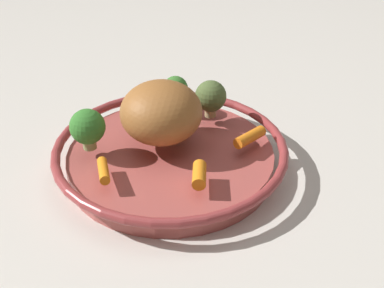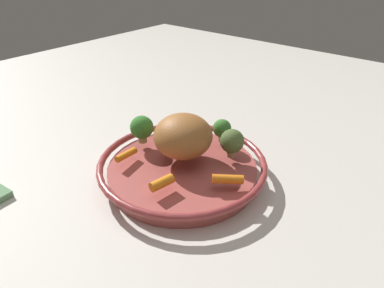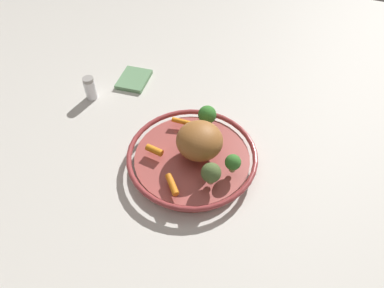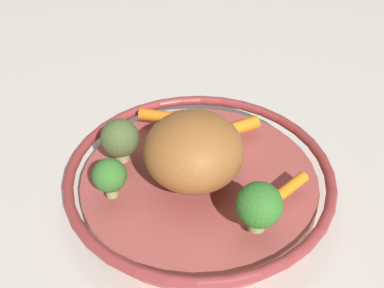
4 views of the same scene
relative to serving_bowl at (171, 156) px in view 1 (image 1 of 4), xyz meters
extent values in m
plane|color=beige|center=(0.00, 0.00, -0.02)|extent=(2.30, 2.30, 0.00)
cylinder|color=#A84C47|center=(0.00, 0.00, -0.01)|extent=(0.31, 0.31, 0.03)
torus|color=maroon|center=(0.00, 0.00, 0.01)|extent=(0.35, 0.35, 0.01)
ellipsoid|color=#995E2C|center=(0.01, -0.02, 0.07)|extent=(0.16, 0.16, 0.09)
cylinder|color=orange|center=(-0.12, 0.01, 0.03)|extent=(0.06, 0.05, 0.02)
cylinder|color=orange|center=(-0.03, 0.09, 0.03)|extent=(0.02, 0.05, 0.02)
cylinder|color=orange|center=(0.09, 0.07, 0.03)|extent=(0.02, 0.06, 0.02)
cylinder|color=#97A966|center=(0.12, 0.00, 0.03)|extent=(0.02, 0.02, 0.01)
sphere|color=#33752A|center=(0.12, 0.00, 0.06)|extent=(0.05, 0.05, 0.05)
cylinder|color=tan|center=(-0.07, -0.08, 0.03)|extent=(0.02, 0.02, 0.01)
sphere|color=#4C6031|center=(-0.07, -0.08, 0.06)|extent=(0.05, 0.05, 0.05)
cylinder|color=#9AA666|center=(-0.02, -0.12, 0.03)|extent=(0.02, 0.02, 0.01)
sphere|color=#37722B|center=(-0.02, -0.12, 0.05)|extent=(0.04, 0.04, 0.04)
camera|label=1|loc=(0.03, 0.64, 0.44)|focal=48.32mm
camera|label=2|loc=(-0.41, 0.46, 0.41)|focal=32.99mm
camera|label=3|loc=(-0.60, -0.23, 0.78)|focal=35.14mm
camera|label=4|loc=(0.38, -0.25, 0.43)|focal=44.31mm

